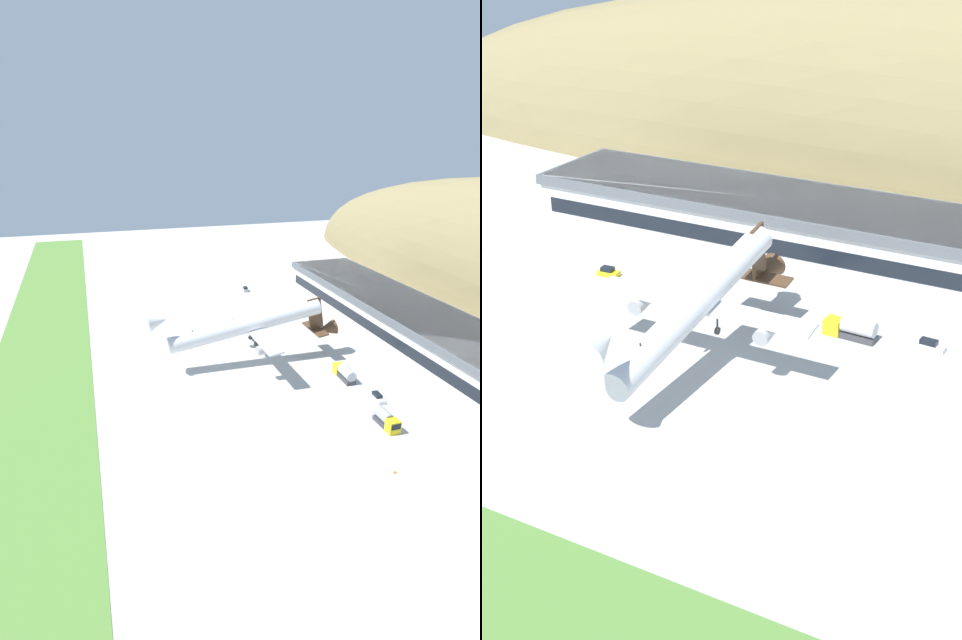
{
  "view_description": "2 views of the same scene",
  "coord_description": "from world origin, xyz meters",
  "views": [
    {
      "loc": [
        101.82,
        -32.99,
        55.42
      ],
      "look_at": [
        -10.09,
        2.0,
        11.82
      ],
      "focal_mm": 28.0,
      "sensor_mm": 36.0,
      "label": 1
    },
    {
      "loc": [
        46.42,
        -91.86,
        61.87
      ],
      "look_at": [
        -5.9,
        4.1,
        8.53
      ],
      "focal_mm": 50.0,
      "sensor_mm": 36.0,
      "label": 2
    }
  ],
  "objects": [
    {
      "name": "cargo_airplane",
      "position": [
        -9.64,
        4.47,
        10.11
      ],
      "size": [
        33.43,
        49.97,
        11.94
      ],
      "color": "silver"
    },
    {
      "name": "service_car_1",
      "position": [
        -40.45,
        25.57,
        0.66
      ],
      "size": [
        4.05,
        2.17,
        1.6
      ],
      "color": "gold",
      "rests_on": "ground_plane"
    },
    {
      "name": "terminal_building",
      "position": [
        -8.99,
        52.11,
        5.89
      ],
      "size": [
        118.08,
        22.8,
        10.4
      ],
      "color": "silver",
      "rests_on": "ground_plane"
    },
    {
      "name": "box_truck",
      "position": [
        5.92,
        23.49,
        1.55
      ],
      "size": [
        8.44,
        2.89,
        3.34
      ],
      "color": "gold",
      "rests_on": "ground_plane"
    },
    {
      "name": "ground_plane",
      "position": [
        0.0,
        0.0,
        0.0
      ],
      "size": [
        423.69,
        423.69,
        0.0
      ],
      "primitive_type": "plane",
      "color": "#B7B5AF"
    },
    {
      "name": "service_car_2",
      "position": [
        17.53,
        25.38,
        0.66
      ],
      "size": [
        4.69,
        1.93,
        1.61
      ],
      "color": "silver",
      "rests_on": "ground_plane"
    },
    {
      "name": "grass_strip_foreground",
      "position": [
        0.0,
        -46.97,
        0.04
      ],
      "size": [
        381.33,
        24.39,
        0.08
      ],
      "primitive_type": "cube",
      "color": "#568438",
      "rests_on": "ground_plane"
    }
  ]
}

